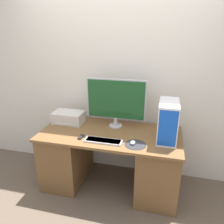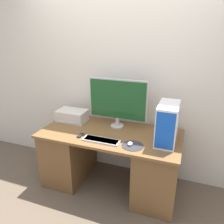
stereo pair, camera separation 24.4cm
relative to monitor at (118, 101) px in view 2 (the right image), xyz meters
The scene contains 10 objects.
ground_plane 1.22m from the monitor, 92.18° to the right, with size 12.00×12.00×0.00m, color brown.
wall_back 0.37m from the monitor, 95.18° to the left, with size 6.40×0.05×2.70m.
desk 0.72m from the monitor, 96.44° to the right, with size 1.63×0.77×0.74m.
monitor is the anchor object (origin of this frame).
keyboard 0.53m from the monitor, 95.35° to the right, with size 0.41×0.13×0.02m.
mousepad 0.61m from the monitor, 53.16° to the right, with size 0.23×0.23×0.00m.
mouse 0.58m from the monitor, 55.65° to the right, with size 0.05×0.07×0.03m.
computer_tower 0.66m from the monitor, 18.25° to the right, with size 0.20×0.40×0.43m.
printer 0.67m from the monitor, behind, with size 0.38×0.25×0.14m.
remote_control 0.60m from the monitor, 127.82° to the right, with size 0.04×0.10×0.02m.
Camera 2 is at (0.81, -1.76, 1.87)m, focal length 35.00 mm.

